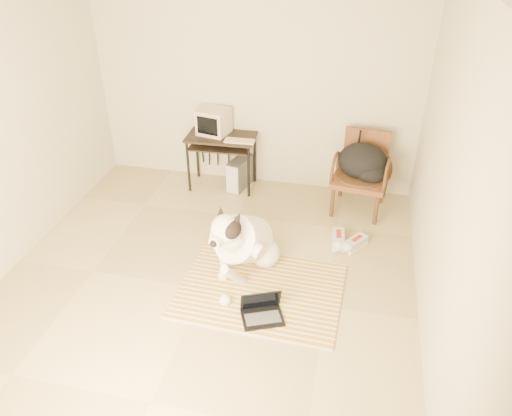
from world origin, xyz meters
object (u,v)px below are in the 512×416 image
(computer_desk, at_px, (221,144))
(backpack, at_px, (364,163))
(pc_tower, at_px, (240,174))
(rattan_chair, at_px, (361,173))
(dog, at_px, (244,242))
(laptop, at_px, (262,311))
(crt_monitor, at_px, (214,121))

(computer_desk, relative_size, backpack, 1.51)
(pc_tower, relative_size, rattan_chair, 0.48)
(rattan_chair, relative_size, backpack, 1.63)
(dog, xyz_separation_m, backpack, (1.08, 1.43, 0.27))
(laptop, xyz_separation_m, crt_monitor, (-1.10, 2.32, 0.78))
(laptop, bearing_deg, crt_monitor, 115.30)
(crt_monitor, relative_size, backpack, 0.72)
(crt_monitor, distance_m, backpack, 1.89)
(computer_desk, relative_size, crt_monitor, 2.10)
(pc_tower, bearing_deg, computer_desk, -172.25)
(dog, height_order, backpack, dog)
(computer_desk, xyz_separation_m, backpack, (1.76, -0.18, 0.01))
(pc_tower, bearing_deg, crt_monitor, 171.77)
(dog, distance_m, backpack, 1.81)
(dog, distance_m, crt_monitor, 1.94)
(computer_desk, distance_m, pc_tower, 0.47)
(dog, bearing_deg, rattan_chair, 54.36)
(dog, distance_m, rattan_chair, 1.82)
(backpack, bearing_deg, computer_desk, 174.01)
(crt_monitor, height_order, rattan_chair, crt_monitor)
(crt_monitor, bearing_deg, backpack, -8.04)
(laptop, height_order, rattan_chair, rattan_chair)
(crt_monitor, xyz_separation_m, backpack, (1.86, -0.26, -0.24))
(computer_desk, bearing_deg, crt_monitor, 143.32)
(crt_monitor, distance_m, rattan_chair, 1.90)
(backpack, bearing_deg, rattan_chair, 111.72)
(pc_tower, distance_m, backpack, 1.60)
(dog, relative_size, laptop, 2.77)
(laptop, relative_size, pc_tower, 0.97)
(dog, relative_size, pc_tower, 2.70)
(pc_tower, bearing_deg, laptop, -71.38)
(computer_desk, distance_m, rattan_chair, 1.75)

